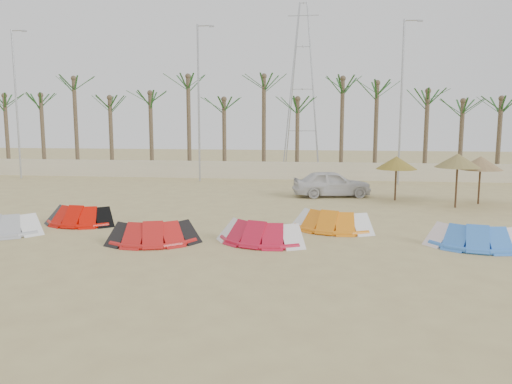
# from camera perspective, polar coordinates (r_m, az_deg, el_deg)

# --- Properties ---
(ground) EXTENTS (120.00, 120.00, 0.00)m
(ground) POSITION_cam_1_polar(r_m,az_deg,el_deg) (15.99, -2.90, -7.65)
(ground) COLOR tan
(ground) RESTS_ON ground
(boundary_wall) EXTENTS (60.00, 0.30, 1.30)m
(boundary_wall) POSITION_cam_1_polar(r_m,az_deg,el_deg) (37.41, 3.27, 2.45)
(boundary_wall) COLOR beige
(boundary_wall) RESTS_ON ground
(palm_line) EXTENTS (52.00, 4.00, 7.70)m
(palm_line) POSITION_cam_1_polar(r_m,az_deg,el_deg) (38.74, 4.52, 11.21)
(palm_line) COLOR brown
(palm_line) RESTS_ON ground
(lamp_a) EXTENTS (1.25, 0.14, 11.00)m
(lamp_a) POSITION_cam_1_polar(r_m,az_deg,el_deg) (41.90, -25.68, 9.29)
(lamp_a) COLOR #A5A8AD
(lamp_a) RESTS_ON ground
(lamp_b) EXTENTS (1.25, 0.14, 11.00)m
(lamp_b) POSITION_cam_1_polar(r_m,az_deg,el_deg) (36.23, -6.51, 10.33)
(lamp_b) COLOR #A5A8AD
(lamp_b) RESTS_ON ground
(lamp_c) EXTENTS (1.25, 0.14, 11.00)m
(lamp_c) POSITION_cam_1_polar(r_m,az_deg,el_deg) (35.53, 16.32, 10.11)
(lamp_c) COLOR #A5A8AD
(lamp_c) RESTS_ON ground
(pylon) EXTENTS (3.00, 3.00, 14.00)m
(pylon) POSITION_cam_1_polar(r_m,az_deg,el_deg) (43.38, 5.20, 2.35)
(pylon) COLOR #A5A8AD
(pylon) RESTS_ON ground
(kite_grey) EXTENTS (3.59, 2.07, 0.90)m
(kite_grey) POSITION_cam_1_polar(r_m,az_deg,el_deg) (21.77, -27.26, -3.17)
(kite_grey) COLOR #9C9FA5
(kite_grey) RESTS_ON ground
(kite_red_left) EXTENTS (3.12, 1.72, 0.90)m
(kite_red_left) POSITION_cam_1_polar(r_m,az_deg,el_deg) (22.43, -19.29, -2.41)
(kite_red_left) COLOR red
(kite_red_left) RESTS_ON ground
(kite_red_mid) EXTENTS (3.48, 2.28, 0.90)m
(kite_red_mid) POSITION_cam_1_polar(r_m,az_deg,el_deg) (18.35, -11.33, -4.39)
(kite_red_mid) COLOR red
(kite_red_mid) RESTS_ON ground
(kite_red_right) EXTENTS (3.56, 2.34, 0.90)m
(kite_red_right) POSITION_cam_1_polar(r_m,az_deg,el_deg) (18.05, 0.50, -4.43)
(kite_red_right) COLOR red
(kite_red_right) RESTS_ON ground
(kite_orange) EXTENTS (3.58, 2.38, 0.90)m
(kite_orange) POSITION_cam_1_polar(r_m,az_deg,el_deg) (20.31, 8.54, -3.11)
(kite_orange) COLOR orange
(kite_orange) RESTS_ON ground
(kite_blue) EXTENTS (3.46, 2.10, 0.90)m
(kite_blue) POSITION_cam_1_polar(r_m,az_deg,el_deg) (18.99, 23.65, -4.49)
(kite_blue) COLOR #3678E0
(kite_blue) RESTS_ON ground
(parasol_left) EXTENTS (2.23, 2.23, 2.43)m
(parasol_left) POSITION_cam_1_polar(r_m,az_deg,el_deg) (28.35, 15.75, 3.23)
(parasol_left) COLOR #4C331E
(parasol_left) RESTS_ON ground
(parasol_mid) EXTENTS (2.23, 2.23, 2.74)m
(parasol_mid) POSITION_cam_1_polar(r_m,az_deg,el_deg) (26.87, 22.07, 3.34)
(parasol_mid) COLOR #4C331E
(parasol_mid) RESTS_ON ground
(parasol_right) EXTENTS (2.22, 2.22, 2.52)m
(parasol_right) POSITION_cam_1_polar(r_m,az_deg,el_deg) (28.54, 24.29, 3.03)
(parasol_right) COLOR #4C331E
(parasol_right) RESTS_ON ground
(car) EXTENTS (4.73, 2.69, 1.52)m
(car) POSITION_cam_1_polar(r_m,az_deg,el_deg) (29.13, 8.65, 0.97)
(car) COLOR silver
(car) RESTS_ON ground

